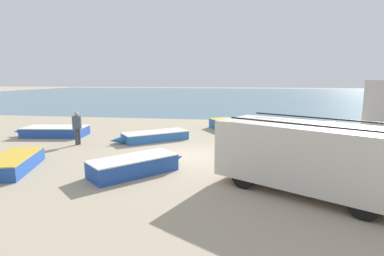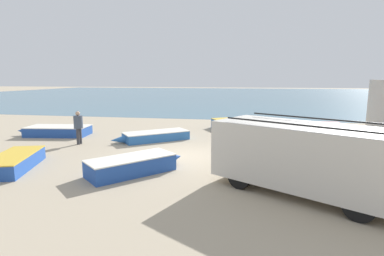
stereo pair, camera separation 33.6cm
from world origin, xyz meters
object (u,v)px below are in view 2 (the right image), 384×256
Objects in this scene: fishing_rowboat_1 at (154,136)px; fishing_rowboat_2 at (309,145)px; fishing_rowboat_0 at (16,161)px; fishing_rowboat_3 at (56,131)px; fishing_rowboat_4 at (232,126)px; fisherman_1 at (78,125)px; fisherman_0 at (350,141)px; parked_van at (307,156)px; fishing_rowboat_5 at (135,165)px; fishing_rowboat_6 at (309,128)px.

fishing_rowboat_1 is 7.98m from fishing_rowboat_2.
fishing_rowboat_2 reaches higher than fishing_rowboat_1.
fishing_rowboat_0 is 0.96× the size of fishing_rowboat_1.
fishing_rowboat_3 is at bearing -41.68° from fishing_rowboat_1.
fisherman_1 is (-7.62, -5.46, 0.70)m from fishing_rowboat_4.
fishing_rowboat_1 is 3.97m from fisherman_1.
fisherman_1 is at bearing 95.72° from fishing_rowboat_4.
fisherman_0 is (4.86, -7.16, 0.66)m from fishing_rowboat_4.
parked_van is 5.83m from fishing_rowboat_2.
fishing_rowboat_2 is 6.15m from fishing_rowboat_4.
fishing_rowboat_0 is 12.43m from fishing_rowboat_4.
fishing_rowboat_4 is at bearing -56.68° from fishing_rowboat_0.
fishing_rowboat_5 reaches higher than fishing_rowboat_2.
fishing_rowboat_1 is (3.63, 5.91, -0.03)m from fishing_rowboat_0.
fishing_rowboat_4 reaches higher than fishing_rowboat_2.
fishing_rowboat_0 is 4.68m from fishing_rowboat_5.
parked_van reaches higher than fishing_rowboat_1.
fishing_rowboat_5 is 6.15m from fisherman_1.
fishing_rowboat_0 is at bearing 33.20° from fishing_rowboat_6.
fishing_rowboat_4 is (-3.86, 4.79, 0.04)m from fishing_rowboat_2.
fishing_rowboat_4 is at bearing 44.21° from fisherman_1.
parked_van is 1.52× the size of fishing_rowboat_0.
fishing_rowboat_4 is 1.06× the size of fishing_rowboat_6.
fishing_rowboat_0 reaches higher than fishing_rowboat_1.
fishing_rowboat_2 reaches higher than fishing_rowboat_3.
fishing_rowboat_5 is 1.98× the size of fisherman_1.
fisherman_0 is at bearing 121.17° from fishing_rowboat_1.
fisherman_0 is (2.18, 3.27, -0.15)m from parked_van.
fishing_rowboat_6 reaches higher than fishing_rowboat_5.
fishing_rowboat_6 is at bearing 109.24° from parked_van.
fishing_rowboat_3 is 2.57× the size of fisherman_1.
fisherman_1 is at bearing -175.20° from parked_van.
fishing_rowboat_0 is 2.28× the size of fisherman_0.
fishing_rowboat_4 is (10.27, 3.51, 0.04)m from fishing_rowboat_3.
fishing_rowboat_4 is 4.75m from fishing_rowboat_6.
fisherman_0 is at bearing 0.83° from fisherman_1.
fishing_rowboat_1 is 6.21m from fishing_rowboat_3.
parked_van reaches higher than fishing_rowboat_4.
fishing_rowboat_5 reaches higher than fishing_rowboat_0.
fishing_rowboat_3 is 1.30× the size of fishing_rowboat_5.
fishing_rowboat_0 is 12.84m from fisherman_0.
fishing_rowboat_6 is 7.08m from fisherman_0.
parked_van reaches higher than fishing_rowboat_0.
fishing_rowboat_5 is at bearing -178.61° from fishing_rowboat_2.
fisherman_0 reaches higher than fishing_rowboat_6.
fishing_rowboat_2 is (11.55, 4.98, 0.01)m from fishing_rowboat_0.
fishing_rowboat_1 is at bearing 52.39° from fishing_rowboat_5.
fishing_rowboat_4 is 9.40m from fisherman_1.
fishing_rowboat_2 is 2.67m from fisherman_0.
parked_van reaches higher than fishing_rowboat_5.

